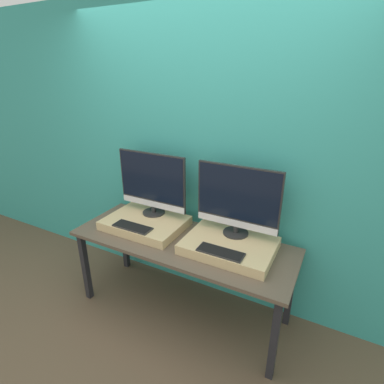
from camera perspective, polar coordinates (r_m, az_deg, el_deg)
The scene contains 9 objects.
ground_plane at distance 2.72m, azimuth -5.66°, elevation -25.54°, with size 12.00×12.00×0.00m, color brown.
wall_back at distance 2.57m, azimuth 2.33°, elevation 6.24°, with size 8.00×0.04×2.60m.
workbench at distance 2.51m, azimuth -1.98°, elevation -10.54°, with size 1.84×0.67×0.72m.
wooden_riser_left at distance 2.68m, azimuth -8.88°, elevation -5.82°, with size 0.68×0.49×0.08m.
monitor_left at distance 2.64m, azimuth -7.60°, elevation 1.80°, with size 0.66×0.20×0.56m.
keyboard_left at distance 2.54m, azimuth -11.27°, elevation -6.52°, with size 0.34×0.12×0.01m.
wooden_riser_right at distance 2.35m, azimuth 7.09°, elevation -10.09°, with size 0.68×0.49×0.08m.
monitor_right at distance 2.30m, azimuth 8.68°, elevation -1.41°, with size 0.66×0.20×0.56m.
keyboard_right at distance 2.19m, azimuth 5.46°, elevation -11.29°, with size 0.34×0.12×0.01m.
Camera 1 is at (1.06, -1.49, 2.01)m, focal length 28.00 mm.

